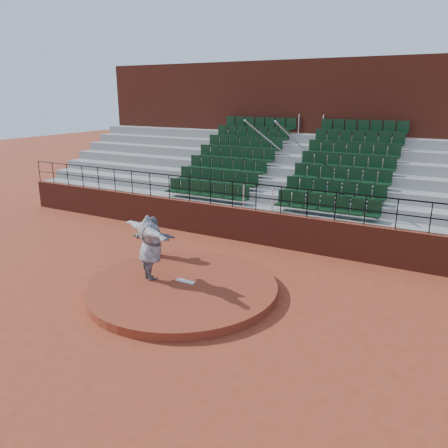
# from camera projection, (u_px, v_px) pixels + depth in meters

# --- Properties ---
(ground) EXTENTS (90.00, 90.00, 0.00)m
(ground) POSITION_uv_depth(u_px,v_px,m) (183.00, 291.00, 12.70)
(ground) COLOR #923921
(ground) RESTS_ON ground
(pitchers_mound) EXTENTS (5.50, 5.50, 0.25)m
(pitchers_mound) POSITION_uv_depth(u_px,v_px,m) (183.00, 288.00, 12.67)
(pitchers_mound) COLOR maroon
(pitchers_mound) RESTS_ON ground
(pitching_rubber) EXTENTS (0.60, 0.15, 0.03)m
(pitching_rubber) POSITION_uv_depth(u_px,v_px,m) (185.00, 281.00, 12.75)
(pitching_rubber) COLOR white
(pitching_rubber) RESTS_ON pitchers_mound
(boundary_wall) EXTENTS (24.00, 0.30, 1.30)m
(boundary_wall) POSITION_uv_depth(u_px,v_px,m) (255.00, 226.00, 16.71)
(boundary_wall) COLOR maroon
(boundary_wall) RESTS_ON ground
(wall_railing) EXTENTS (24.04, 0.05, 1.03)m
(wall_railing) POSITION_uv_depth(u_px,v_px,m) (256.00, 191.00, 16.32)
(wall_railing) COLOR black
(wall_railing) RESTS_ON boundary_wall
(seating_deck) EXTENTS (24.00, 5.97, 4.63)m
(seating_deck) POSITION_uv_depth(u_px,v_px,m) (290.00, 189.00, 19.54)
(seating_deck) COLOR gray
(seating_deck) RESTS_ON ground
(press_box_facade) EXTENTS (24.00, 3.00, 7.10)m
(press_box_facade) POSITION_uv_depth(u_px,v_px,m) (319.00, 134.00, 22.26)
(press_box_facade) COLOR maroon
(press_box_facade) RESTS_ON ground
(pitcher) EXTENTS (2.47, 1.57, 1.96)m
(pitcher) POSITION_uv_depth(u_px,v_px,m) (150.00, 247.00, 12.70)
(pitcher) COLOR black
(pitcher) RESTS_ON pitchers_mound
(fielder) EXTENTS (1.57, 0.95, 1.61)m
(fielder) POSITION_uv_depth(u_px,v_px,m) (152.00, 239.00, 14.73)
(fielder) COLOR black
(fielder) RESTS_ON ground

